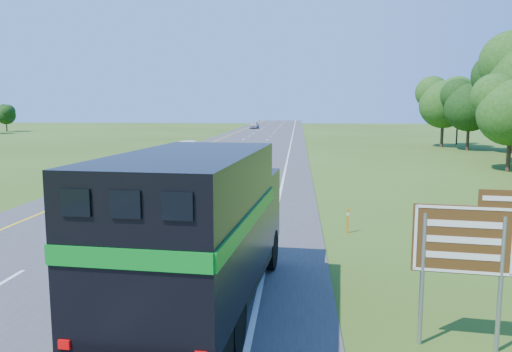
# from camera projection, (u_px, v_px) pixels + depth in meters

# --- Properties ---
(road) EXTENTS (15.00, 260.00, 0.04)m
(road) POSITION_uv_depth(u_px,v_px,m) (236.00, 155.00, 52.09)
(road) COLOR #38383A
(road) RESTS_ON ground
(lane_markings) EXTENTS (11.15, 260.00, 0.01)m
(lane_markings) POSITION_uv_depth(u_px,v_px,m) (236.00, 154.00, 52.09)
(lane_markings) COLOR yellow
(lane_markings) RESTS_ON road
(horse_truck) EXTENTS (3.51, 9.16, 3.97)m
(horse_truck) POSITION_uv_depth(u_px,v_px,m) (199.00, 228.00, 11.77)
(horse_truck) COLOR black
(horse_truck) RESTS_ON road
(white_suv) EXTENTS (3.45, 6.57, 1.76)m
(white_suv) POSITION_uv_depth(u_px,v_px,m) (187.00, 150.00, 47.28)
(white_suv) COLOR white
(white_suv) RESTS_ON road
(far_car) EXTENTS (2.01, 4.57, 1.53)m
(far_car) POSITION_uv_depth(u_px,v_px,m) (254.00, 125.00, 113.63)
(far_car) COLOR #B1B0B7
(far_car) RESTS_ON road
(exit_sign) EXTENTS (1.98, 0.32, 3.38)m
(exit_sign) POSITION_uv_depth(u_px,v_px,m) (465.00, 246.00, 10.13)
(exit_sign) COLOR gray
(exit_sign) RESTS_ON ground
(delineator) EXTENTS (0.08, 0.05, 1.00)m
(delineator) POSITION_uv_depth(u_px,v_px,m) (348.00, 220.00, 19.84)
(delineator) COLOR orange
(delineator) RESTS_ON ground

